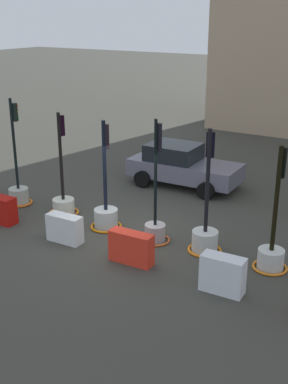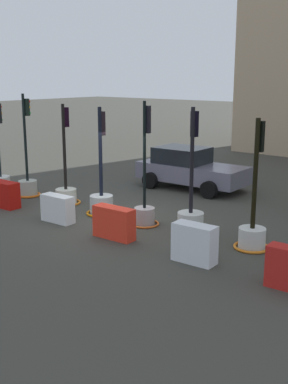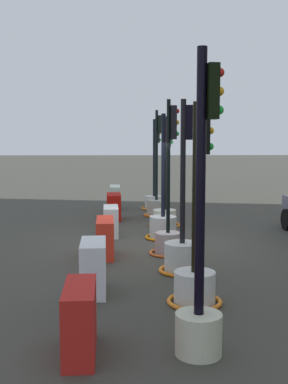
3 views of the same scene
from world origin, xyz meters
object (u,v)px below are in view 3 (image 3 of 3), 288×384
traffic_light_1 (157,201)px  construction_barrier_3 (105,238)px  traffic_light_5 (183,246)px  construction_barrier_1 (114,207)px  construction_barrier_0 (115,197)px  traffic_light_2 (165,210)px  traffic_light_4 (168,230)px  construction_barrier_5 (80,320)px  traffic_light_0 (154,195)px  construction_barrier_4 (93,267)px  traffic_light_6 (195,270)px  traffic_light_7 (200,289)px  traffic_light_3 (163,220)px  construction_barrier_2 (111,221)px

traffic_light_1 → construction_barrier_3: (5.44, -1.45, -0.09)m
traffic_light_5 → construction_barrier_1: 6.28m
construction_barrier_0 → traffic_light_2: bearing=24.2°
traffic_light_4 → construction_barrier_5: (4.99, -1.47, -0.13)m
traffic_light_0 → traffic_light_2: (3.47, 0.13, -0.03)m
construction_barrier_3 → traffic_light_0: bearing=168.3°
traffic_light_4 → construction_barrier_4: traffic_light_4 is taller
traffic_light_2 → traffic_light_6: bearing=-0.1°
construction_barrier_1 → traffic_light_0: bearing=148.4°
traffic_light_7 → traffic_light_4: bearing=179.7°
traffic_light_2 → traffic_light_4: 3.49m
construction_barrier_3 → construction_barrier_5: 4.85m
traffic_light_5 → traffic_light_7: bearing=-3.0°
construction_barrier_1 → construction_barrier_5: 9.63m
traffic_light_7 → traffic_light_1: bearing=179.7°
traffic_light_3 → construction_barrier_3: 2.32m
traffic_light_3 → traffic_light_5: traffic_light_5 is taller
traffic_light_3 → traffic_light_5: bearing=2.8°
traffic_light_7 → construction_barrier_4: traffic_light_7 is taller
traffic_light_6 → construction_barrier_5: bearing=-43.3°
construction_barrier_3 → construction_barrier_2: bearing=179.0°
traffic_light_6 → construction_barrier_3: (-3.11, -1.58, -0.13)m
traffic_light_7 → construction_barrier_1: traffic_light_7 is taller
traffic_light_7 → construction_barrier_0: bearing=-173.4°
construction_barrier_0 → construction_barrier_5: bearing=-0.3°
traffic_light_0 → traffic_light_5: traffic_light_5 is taller
traffic_light_1 → construction_barrier_5: 10.40m
traffic_light_0 → construction_barrier_3: size_ratio=2.81×
traffic_light_1 → traffic_light_3: size_ratio=1.09×
traffic_light_1 → construction_barrier_1: size_ratio=3.45×
construction_barrier_1 → construction_barrier_5: construction_barrier_5 is taller
traffic_light_1 → construction_barrier_0: bearing=-139.8°
traffic_light_6 → construction_barrier_0: size_ratio=2.72×
traffic_light_4 → construction_barrier_4: bearing=-29.1°
construction_barrier_0 → traffic_light_7: bearing=6.6°
traffic_light_0 → construction_barrier_0: size_ratio=2.83×
traffic_light_2 → construction_barrier_1: bearing=-126.5°
traffic_light_4 → traffic_light_7: bearing=-0.3°
construction_barrier_1 → construction_barrier_3: size_ratio=0.87×
traffic_light_2 → traffic_light_5: traffic_light_5 is taller
construction_barrier_1 → construction_barrier_2: (2.54, 0.00, -0.02)m
traffic_light_7 → construction_barrier_2: traffic_light_7 is taller
traffic_light_6 → construction_barrier_5: (1.74, -1.64, -0.12)m
traffic_light_3 → construction_barrier_5: 6.85m
traffic_light_6 → construction_barrier_1: (-7.89, -1.54, -0.13)m
traffic_light_1 → construction_barrier_3: traffic_light_1 is taller
traffic_light_2 → construction_barrier_5: (8.47, -1.65, -0.06)m
construction_barrier_3 → construction_barrier_4: construction_barrier_4 is taller
traffic_light_6 → construction_barrier_3: size_ratio=2.70×
traffic_light_1 → construction_barrier_5: (10.29, -1.51, -0.08)m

